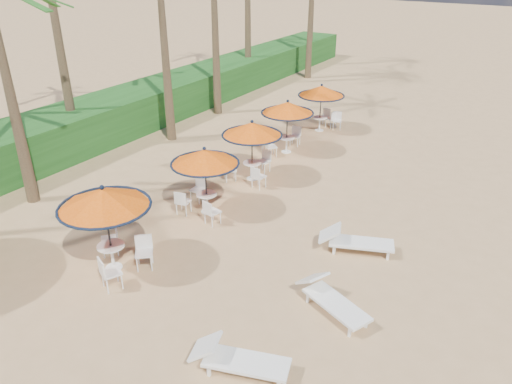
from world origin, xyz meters
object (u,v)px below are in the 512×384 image
station_3 (286,114)px  lounger_mid (330,298)px  station_1 (204,165)px  station_4 (323,96)px  station_2 (252,137)px  station_0 (107,209)px  lounger_far (354,240)px  lounger_near (236,359)px

station_3 → lounger_mid: station_3 is taller
station_1 → station_4: size_ratio=1.02×
station_1 → station_2: size_ratio=0.99×
station_0 → station_4: station_0 is taller
station_1 → lounger_far: (5.24, 0.37, -1.39)m
station_1 → lounger_far: size_ratio=1.04×
station_4 → lounger_near: bearing=-71.2°
station_0 → lounger_far: station_0 is taller
station_2 → lounger_mid: station_2 is taller
lounger_far → station_2: bearing=131.7°
station_2 → station_4: bearing=91.6°
lounger_near → lounger_far: bearing=69.2°
station_4 → lounger_far: (5.52, -9.50, -1.35)m
station_2 → lounger_far: station_2 is taller
station_2 → lounger_mid: bearing=-43.7°
lounger_near → station_2: bearing=102.9°
station_2 → station_3: size_ratio=1.01×
station_1 → station_3: size_ratio=1.00×
station_3 → station_4: bearing=88.3°
station_0 → lounger_mid: 6.33m
station_3 → station_4: station_3 is taller
station_1 → station_3: station_1 is taller
station_1 → station_3: bearing=93.5°
station_1 → lounger_far: 5.44m
station_3 → lounger_near: (5.29, -11.73, -1.39)m
station_2 → station_0: bearing=-90.6°
lounger_near → lounger_far: (0.33, 5.77, 0.01)m
station_0 → station_2: bearing=89.4°
station_2 → station_4: station_2 is taller
station_3 → lounger_near: bearing=-65.7°
station_3 → station_4: (0.10, 3.53, -0.03)m
station_2 → lounger_near: bearing=-59.6°
station_2 → station_4: size_ratio=1.03×
station_0 → station_3: size_ratio=1.10×
lounger_near → lounger_far: 5.78m
station_4 → lounger_mid: bearing=-63.9°
lounger_near → station_4: bearing=91.3°
lounger_far → station_1: bearing=163.1°
station_1 → lounger_near: (4.91, -5.40, -1.40)m
station_3 → lounger_far: 8.31m
station_0 → lounger_mid: station_0 is taller
station_2 → lounger_far: size_ratio=1.05×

